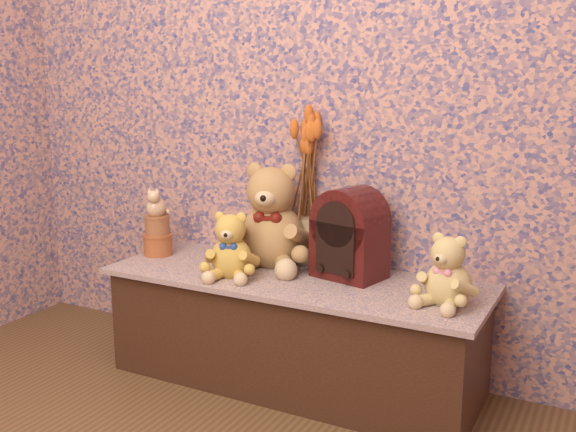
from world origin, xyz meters
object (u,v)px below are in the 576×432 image
biscuit_tin_lower (158,245)px  cathedral_radio (350,233)px  teddy_large (272,211)px  ceramic_vase (309,240)px  teddy_small (449,267)px  teddy_medium (231,242)px  cat_figurine (156,201)px

biscuit_tin_lower → cathedral_radio: bearing=5.4°
teddy_large → ceramic_vase: bearing=26.7°
teddy_small → cathedral_radio: size_ratio=0.75×
cathedral_radio → ceramic_vase: cathedral_radio is taller
teddy_large → teddy_medium: bearing=-120.0°
teddy_small → ceramic_vase: size_ratio=1.38×
teddy_small → teddy_medium: bearing=-161.3°
teddy_large → teddy_small: teddy_large is taller
teddy_large → ceramic_vase: teddy_large is taller
teddy_large → cat_figurine: 0.51m
teddy_large → teddy_small: size_ratio=1.72×
biscuit_tin_lower → teddy_small: bearing=-2.4°
teddy_small → cat_figurine: bearing=-168.0°
teddy_large → ceramic_vase: size_ratio=2.38×
teddy_large → cathedral_radio: teddy_large is taller
cathedral_radio → biscuit_tin_lower: cathedral_radio is taller
teddy_large → biscuit_tin_lower: size_ratio=3.63×
teddy_small → biscuit_tin_lower: 1.24m
teddy_medium → cathedral_radio: size_ratio=0.78×
teddy_large → teddy_small: 0.76m
cathedral_radio → biscuit_tin_lower: (-0.83, -0.08, -0.13)m
teddy_small → biscuit_tin_lower: teddy_small is taller
ceramic_vase → biscuit_tin_lower: (-0.61, -0.19, -0.05)m
cathedral_radio → biscuit_tin_lower: bearing=-161.7°
ceramic_vase → cat_figurine: size_ratio=1.46×
teddy_medium → teddy_small: (0.80, 0.06, -0.00)m
cathedral_radio → teddy_small: bearing=-5.2°
teddy_large → teddy_small: bearing=-25.3°
biscuit_tin_lower → ceramic_vase: bearing=17.6°
teddy_small → cat_figurine: size_ratio=2.02×
cathedral_radio → teddy_large: bearing=-170.2°
teddy_medium → cathedral_radio: 0.44m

